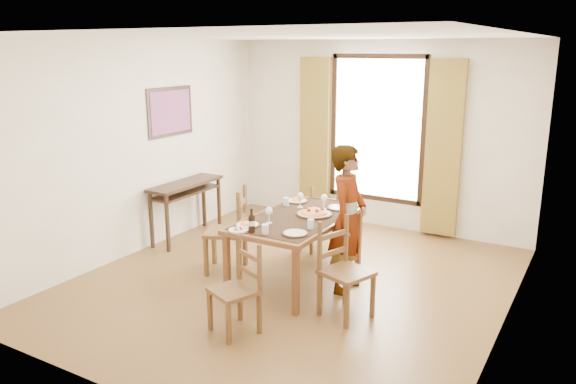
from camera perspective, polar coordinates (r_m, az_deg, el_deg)
The scene contains 22 objects.
ground at distance 6.46m, azimuth 0.44°, elevation -9.15°, with size 5.00×5.00×0.00m, color #463115.
room_shell at distance 6.12m, azimuth 1.03°, elevation 4.65°, with size 4.60×5.10×2.74m.
console_table at distance 7.82m, azimuth -10.34°, elevation 0.16°, with size 0.38×1.20×0.80m.
dining_table at distance 6.29m, azimuth 0.97°, elevation -3.09°, with size 0.96×1.67×0.76m.
chair_west at distance 6.65m, azimuth -6.05°, elevation -4.14°, with size 0.59×0.59×1.02m.
chair_north at distance 7.22m, azimuth 4.06°, elevation -3.01°, with size 0.46×0.46×0.91m.
chair_south at distance 5.28m, azimuth -5.21°, elevation -9.95°, with size 0.50×0.50×0.88m.
chair_east at distance 5.57m, azimuth 5.72°, elevation -8.13°, with size 0.55×0.55×0.97m.
man at distance 6.04m, azimuth 6.09°, elevation -2.77°, with size 0.45×0.62×1.61m, color gray.
plate_sw at distance 5.95m, azimuth -4.15°, elevation -3.21°, with size 0.27×0.27×0.05m, color silver, non-canonical shape.
plate_se at distance 5.67m, azimuth 0.74°, elevation -4.07°, with size 0.27×0.27×0.05m, color silver, non-canonical shape.
plate_nw at distance 6.86m, azimuth 0.95°, elevation -0.78°, with size 0.27×0.27×0.05m, color silver, non-canonical shape.
plate_ne at distance 6.60m, azimuth 5.16°, elevation -1.45°, with size 0.27×0.27×0.05m, color silver, non-canonical shape.
pasta_platter at distance 6.31m, azimuth 2.67°, elevation -1.94°, with size 0.40×0.40×0.10m, color #D7541B, non-canonical shape.
caprese_plate at distance 5.80m, azimuth -5.06°, elevation -3.76°, with size 0.20×0.20×0.04m, color silver, non-canonical shape.
wine_glass_a at distance 6.01m, azimuth -1.94°, elevation -2.36°, with size 0.08×0.08×0.18m, color white, non-canonical shape.
wine_glass_b at distance 6.53m, azimuth 3.67°, elevation -0.98°, with size 0.08×0.08×0.18m, color white, non-canonical shape.
wine_glass_c at distance 6.60m, azimuth 1.25°, elevation -0.80°, with size 0.08×0.08×0.18m, color white, non-canonical shape.
tumbler_a at distance 5.85m, azimuth 2.33°, elevation -3.26°, with size 0.07×0.07×0.10m, color silver.
tumbler_b at distance 6.68m, azimuth -0.19°, elevation -0.99°, with size 0.07×0.07×0.10m, color silver.
tumbler_c at distance 5.69m, azimuth -2.33°, elevation -3.79°, with size 0.07×0.07×0.10m, color silver.
wine_bottle at distance 5.72m, azimuth -3.72°, elevation -2.93°, with size 0.07×0.07×0.25m, color black, non-canonical shape.
Camera 1 is at (2.93, -5.14, 2.59)m, focal length 35.00 mm.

